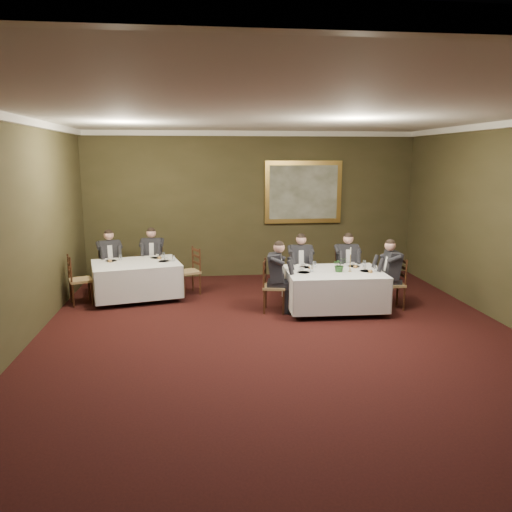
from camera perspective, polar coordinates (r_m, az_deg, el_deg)
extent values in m
plane|color=black|center=(7.74, 3.54, -10.70)|extent=(10.00, 10.00, 0.00)
cube|color=silver|center=(7.21, 3.89, 16.08)|extent=(8.00, 10.00, 0.10)
cube|color=#37331B|center=(12.19, -0.46, 5.86)|extent=(8.00, 0.10, 3.50)
cube|color=#37331B|center=(2.68, 23.59, -14.80)|extent=(8.00, 0.10, 3.50)
cube|color=#37331B|center=(7.66, -27.25, 1.43)|extent=(0.10, 10.00, 3.50)
cube|color=white|center=(12.10, -0.45, 13.83)|extent=(8.00, 0.10, 0.12)
cube|color=white|center=(2.53, 26.20, 22.81)|extent=(8.00, 0.10, 0.12)
cube|color=black|center=(9.60, 8.95, -1.91)|extent=(1.78, 1.35, 0.04)
cube|color=white|center=(9.59, 8.95, -1.76)|extent=(1.84, 1.41, 0.02)
cube|color=white|center=(9.67, 8.89, -3.67)|extent=(1.86, 1.43, 0.65)
cube|color=black|center=(10.53, -13.57, -0.92)|extent=(1.90, 1.59, 0.04)
cube|color=white|center=(10.53, -13.58, -0.78)|extent=(1.97, 1.66, 0.02)
cube|color=white|center=(10.60, -13.50, -2.53)|extent=(2.00, 1.69, 0.65)
cube|color=olive|center=(10.43, 5.05, -2.14)|extent=(0.47, 0.45, 0.05)
cube|color=black|center=(10.56, 4.94, -0.61)|extent=(0.38, 0.06, 0.54)
cube|color=black|center=(10.35, 5.09, -0.12)|extent=(0.44, 0.34, 0.55)
sphere|color=#D99987|center=(10.28, 5.12, 1.96)|extent=(0.22, 0.22, 0.21)
cube|color=olive|center=(10.65, 10.27, -2.00)|extent=(0.47, 0.45, 0.05)
cube|color=black|center=(10.78, 10.10, -0.50)|extent=(0.38, 0.06, 0.54)
cube|color=black|center=(10.57, 10.34, -0.02)|extent=(0.44, 0.34, 0.55)
sphere|color=#D99987|center=(10.50, 10.41, 2.01)|extent=(0.22, 0.22, 0.21)
cube|color=olive|center=(9.44, 2.12, -3.52)|extent=(0.50, 0.52, 0.05)
cube|color=black|center=(9.40, 0.98, -2.05)|extent=(0.11, 0.38, 0.54)
cube|color=black|center=(9.36, 2.14, -1.30)|extent=(0.39, 0.48, 0.55)
sphere|color=#D99987|center=(9.28, 2.16, 0.99)|extent=(0.25, 0.25, 0.21)
cube|color=olive|center=(9.99, 15.30, -3.10)|extent=(0.44, 0.46, 0.05)
cube|color=black|center=(10.00, 16.41, -1.71)|extent=(0.05, 0.38, 0.54)
cube|color=black|center=(9.91, 15.42, -1.00)|extent=(0.33, 0.44, 0.55)
sphere|color=#D99987|center=(9.84, 15.53, 1.17)|extent=(0.22, 0.22, 0.21)
cube|color=olive|center=(11.41, -16.33, -1.40)|extent=(0.55, 0.53, 0.05)
cube|color=black|center=(11.55, -16.53, -0.02)|extent=(0.37, 0.14, 0.54)
cube|color=black|center=(11.34, -16.44, 0.45)|extent=(0.49, 0.42, 0.55)
sphere|color=#D99987|center=(11.28, -16.54, 2.35)|extent=(0.26, 0.26, 0.21)
cube|color=olive|center=(11.50, -11.69, -1.08)|extent=(0.45, 0.43, 0.05)
cube|color=black|center=(11.63, -11.63, 0.30)|extent=(0.38, 0.04, 0.54)
cube|color=black|center=(11.42, -11.77, 0.76)|extent=(0.43, 0.32, 0.55)
sphere|color=#D99987|center=(11.36, -11.84, 2.64)|extent=(0.22, 0.22, 0.21)
cube|color=olive|center=(10.75, -7.74, -1.80)|extent=(0.56, 0.57, 0.05)
cube|color=black|center=(10.77, -6.84, -0.42)|extent=(0.18, 0.36, 0.54)
cube|color=olive|center=(10.54, -19.41, -2.61)|extent=(0.55, 0.56, 0.05)
cube|color=black|center=(10.46, -20.52, -1.40)|extent=(0.16, 0.37, 0.54)
imported|color=#2D5926|center=(9.52, 9.54, -0.92)|extent=(0.27, 0.23, 0.29)
cylinder|color=gold|center=(9.60, 10.68, -1.68)|extent=(0.07, 0.07, 0.02)
cylinder|color=gold|center=(9.57, 10.71, -0.70)|extent=(0.02, 0.02, 0.32)
cylinder|color=white|center=(9.52, 10.76, 0.65)|extent=(0.02, 0.02, 0.14)
cylinder|color=white|center=(9.84, 5.64, -1.24)|extent=(0.25, 0.25, 0.01)
cylinder|color=white|center=(9.98, 5.46, -0.93)|extent=(0.08, 0.08, 0.05)
cylinder|color=white|center=(9.87, 6.61, -0.86)|extent=(0.06, 0.06, 0.14)
cylinder|color=white|center=(10.85, -16.24, -0.48)|extent=(0.25, 0.25, 0.01)
cylinder|color=white|center=(10.99, -16.12, -0.21)|extent=(0.08, 0.08, 0.05)
cylinder|color=white|center=(10.81, -15.37, -0.14)|extent=(0.06, 0.06, 0.14)
cube|color=#E1A952|center=(12.30, 5.41, 7.28)|extent=(1.89, 0.08, 1.51)
cube|color=#4C4F35|center=(12.25, 5.46, 7.26)|extent=(1.67, 0.01, 1.29)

